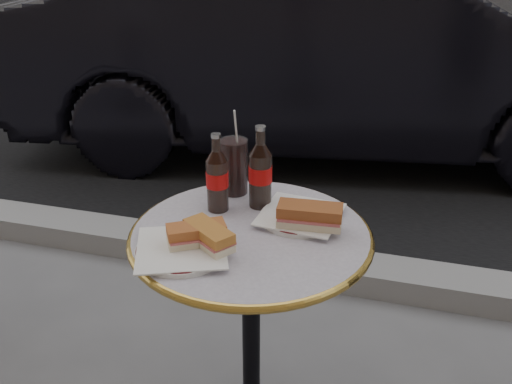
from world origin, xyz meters
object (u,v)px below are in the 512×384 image
(bistro_table, at_px, (251,344))
(cola_bottle_left, at_px, (217,172))
(cola_glass, at_px, (234,166))
(plate_right, at_px, (300,217))
(cola_bottle_right, at_px, (260,167))
(plate_left, at_px, (182,250))
(parked_car, at_px, (337,48))

(bistro_table, xyz_separation_m, cola_bottle_left, (-0.12, 0.09, 0.48))
(bistro_table, height_order, cola_glass, cola_glass)
(bistro_table, relative_size, plate_right, 3.45)
(cola_bottle_left, xyz_separation_m, cola_bottle_right, (0.10, 0.05, 0.01))
(cola_bottle_left, bearing_deg, plate_left, -92.66)
(cola_bottle_left, bearing_deg, plate_right, 1.40)
(plate_right, bearing_deg, cola_bottle_left, -178.60)
(plate_left, distance_m, parked_car, 2.64)
(cola_glass, relative_size, parked_car, 0.04)
(plate_right, bearing_deg, plate_left, -134.79)
(cola_bottle_right, height_order, cola_glass, cola_bottle_right)
(cola_bottle_left, relative_size, cola_glass, 1.34)
(plate_right, distance_m, cola_glass, 0.25)
(bistro_table, relative_size, cola_bottle_right, 3.16)
(plate_right, distance_m, parked_car, 2.41)
(bistro_table, xyz_separation_m, plate_left, (-0.13, -0.14, 0.37))
(cola_bottle_right, xyz_separation_m, parked_car, (-0.13, 2.35, -0.17))
(cola_glass, bearing_deg, cola_bottle_right, -33.17)
(bistro_table, bearing_deg, plate_left, -132.56)
(bistro_table, height_order, plate_right, plate_right)
(bistro_table, xyz_separation_m, plate_right, (0.11, 0.10, 0.37))
(plate_left, relative_size, parked_car, 0.05)
(plate_left, xyz_separation_m, cola_bottle_left, (0.01, 0.23, 0.10))
(plate_left, bearing_deg, cola_bottle_right, 67.88)
(plate_left, distance_m, cola_bottle_right, 0.33)
(plate_left, height_order, parked_car, parked_car)
(plate_right, distance_m, cola_bottle_right, 0.17)
(bistro_table, height_order, plate_left, plate_left)
(cola_bottle_right, xyz_separation_m, cola_glass, (-0.09, 0.06, -0.03))
(plate_right, height_order, cola_bottle_left, cola_bottle_left)
(cola_glass, bearing_deg, plate_left, -93.61)
(bistro_table, xyz_separation_m, parked_car, (-0.14, 2.50, 0.31))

